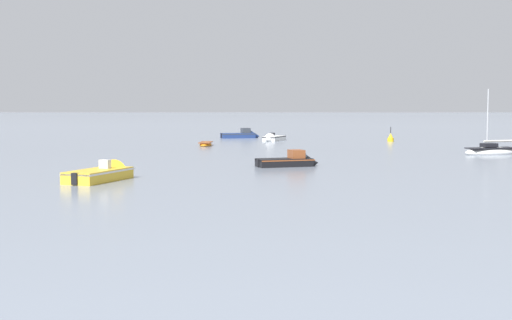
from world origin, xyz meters
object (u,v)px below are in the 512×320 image
motorboat_moored_1 (272,139)px  motorboat_moored_4 (244,136)px  motorboat_moored_5 (106,175)px  motorboat_moored_0 (294,162)px  channel_buoy (391,138)px  sailboat_moored_0 (491,151)px  rowboat_moored_0 (206,144)px

motorboat_moored_1 → motorboat_moored_4: motorboat_moored_4 is taller
motorboat_moored_5 → motorboat_moored_0: bearing=-31.7°
motorboat_moored_4 → channel_buoy: bearing=-41.0°
motorboat_moored_5 → channel_buoy: channel_buoy is taller
motorboat_moored_0 → motorboat_moored_4: (-5.78, 49.67, 0.03)m
motorboat_moored_1 → motorboat_moored_5: size_ratio=0.82×
motorboat_moored_0 → motorboat_moored_5: bearing=-160.3°
motorboat_moored_1 → channel_buoy: size_ratio=2.51×
sailboat_moored_0 → motorboat_moored_1: sailboat_moored_0 is taller
motorboat_moored_0 → motorboat_moored_1: size_ratio=1.03×
motorboat_moored_5 → sailboat_moored_0: bearing=-34.5°
channel_buoy → motorboat_moored_5: bearing=-120.4°
motorboat_moored_1 → channel_buoy: (16.94, -1.78, 0.20)m
sailboat_moored_0 → motorboat_moored_5: (-35.96, -25.61, -0.00)m
sailboat_moored_0 → motorboat_moored_5: size_ratio=1.04×
motorboat_moored_0 → motorboat_moored_4: size_ratio=0.91×
sailboat_moored_0 → motorboat_moored_0: size_ratio=1.24×
motorboat_moored_1 → motorboat_moored_5: 53.68m
sailboat_moored_0 → rowboat_moored_0: 35.33m
sailboat_moored_0 → rowboat_moored_0: (-32.12, 14.72, -0.13)m
rowboat_moored_0 → channel_buoy: (25.71, 10.07, 0.27)m
motorboat_moored_4 → motorboat_moored_5: motorboat_moored_4 is taller
rowboat_moored_0 → motorboat_moored_1: bearing=-34.6°
motorboat_moored_4 → motorboat_moored_5: 61.27m
sailboat_moored_0 → motorboat_moored_4: 44.75m
motorboat_moored_1 → rowboat_moored_0: size_ratio=1.30×
sailboat_moored_0 → motorboat_moored_1: (-23.35, 26.56, -0.06)m
rowboat_moored_0 → channel_buoy: channel_buoy is taller
motorboat_moored_0 → rowboat_moored_0: size_ratio=1.33×
rowboat_moored_0 → channel_buoy: size_ratio=1.94×
motorboat_moored_4 → motorboat_moored_5: (-8.20, -60.71, -0.04)m
rowboat_moored_0 → motorboat_moored_5: size_ratio=0.63×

